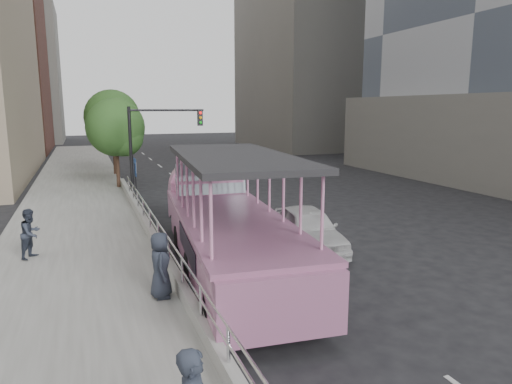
{
  "coord_description": "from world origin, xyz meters",
  "views": [
    {
      "loc": [
        -5.29,
        -13.12,
        5.12
      ],
      "look_at": [
        0.28,
        1.6,
        2.21
      ],
      "focal_mm": 32.0,
      "sensor_mm": 36.0,
      "label": 1
    }
  ],
  "objects": [
    {
      "name": "guardrail",
      "position": [
        -3.12,
        2.0,
        1.14
      ],
      "size": [
        0.07,
        22.0,
        0.71
      ],
      "color": "silver",
      "rests_on": "kerb_wall"
    },
    {
      "name": "car",
      "position": [
        2.19,
        1.29,
        0.78
      ],
      "size": [
        2.44,
        4.79,
        1.56
      ],
      "primitive_type": "imported",
      "rotation": [
        0.0,
        0.0,
        -0.13
      ],
      "color": "silver",
      "rests_on": "ground"
    },
    {
      "name": "street_tree_near",
      "position": [
        -3.3,
        15.93,
        3.82
      ],
      "size": [
        3.52,
        3.52,
        5.72
      ],
      "color": "#342117",
      "rests_on": "ground"
    },
    {
      "name": "kerb_wall",
      "position": [
        -3.12,
        2.0,
        0.48
      ],
      "size": [
        0.24,
        30.0,
        0.36
      ],
      "primitive_type": "cube",
      "color": "#ADADA8",
      "rests_on": "sidewalk"
    },
    {
      "name": "street_tree_far",
      "position": [
        -3.1,
        21.93,
        4.31
      ],
      "size": [
        3.97,
        3.97,
        6.45
      ],
      "color": "#342117",
      "rests_on": "ground"
    },
    {
      "name": "pedestrian_far",
      "position": [
        -3.65,
        -1.85,
        1.16
      ],
      "size": [
        0.65,
        0.91,
        1.73
      ],
      "primitive_type": "imported",
      "rotation": [
        0.0,
        0.0,
        1.45
      ],
      "color": "#2A303E",
      "rests_on": "sidewalk"
    },
    {
      "name": "duck_boat",
      "position": [
        -1.21,
        0.6,
        1.43
      ],
      "size": [
        3.83,
        11.78,
        3.85
      ],
      "color": "black",
      "rests_on": "ground"
    },
    {
      "name": "traffic_signal",
      "position": [
        -1.7,
        12.5,
        3.5
      ],
      "size": [
        4.2,
        0.32,
        5.2
      ],
      "color": "black",
      "rests_on": "ground"
    },
    {
      "name": "sidewalk",
      "position": [
        -5.75,
        10.0,
        0.15
      ],
      "size": [
        5.5,
        80.0,
        0.3
      ],
      "primitive_type": "cube",
      "color": "#9E9F99",
      "rests_on": "ground"
    },
    {
      "name": "midrise_stone_b",
      "position": [
        -16.0,
        64.0,
        10.0
      ],
      "size": [
        16.0,
        14.0,
        20.0
      ],
      "primitive_type": "cube",
      "color": "slate",
      "rests_on": "ground"
    },
    {
      "name": "midrise_stone_a",
      "position": [
        26.0,
        42.0,
        16.0
      ],
      "size": [
        20.0,
        20.0,
        32.0
      ],
      "primitive_type": "cube",
      "color": "slate",
      "rests_on": "ground"
    },
    {
      "name": "pedestrian_mid",
      "position": [
        -7.08,
        2.83,
        1.12
      ],
      "size": [
        0.95,
        1.0,
        1.63
      ],
      "primitive_type": "imported",
      "rotation": [
        0.0,
        0.0,
        1.01
      ],
      "color": "#2A303E",
      "rests_on": "sidewalk"
    },
    {
      "name": "parking_sign",
      "position": [
        -3.0,
        9.76,
        1.7
      ],
      "size": [
        0.08,
        0.61,
        2.7
      ],
      "color": "black",
      "rests_on": "ground"
    },
    {
      "name": "ground",
      "position": [
        0.0,
        0.0,
        0.0
      ],
      "size": [
        160.0,
        160.0,
        0.0
      ],
      "primitive_type": "plane",
      "color": "black"
    }
  ]
}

